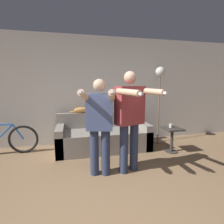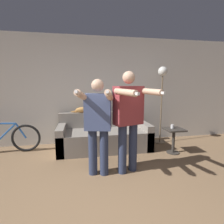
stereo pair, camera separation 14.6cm
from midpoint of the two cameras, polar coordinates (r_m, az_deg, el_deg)
The scene contains 9 objects.
wall_back at distance 4.36m, azimuth -9.24°, elevation 6.84°, with size 10.00×0.05×2.60m.
couch at distance 4.02m, azimuth -3.93°, elevation -8.18°, with size 2.04×0.85×0.80m.
person_left at distance 2.72m, azimuth -5.62°, elevation -3.18°, with size 0.58×0.74×1.54m.
person_right at distance 2.82m, azimuth 4.50°, elevation -1.10°, with size 0.66×0.78×1.66m.
cat at distance 4.16m, azimuth -10.76°, elevation 0.71°, with size 0.49×0.14×0.16m.
floor_lamp at distance 4.44m, azimuth 14.44°, elevation 9.01°, with size 0.28×0.28×1.88m.
side_table at distance 3.98m, azimuth 18.02°, elevation -7.23°, with size 0.38×0.38×0.53m.
cup at distance 3.95m, azimuth 17.60°, elevation -4.31°, with size 0.07×0.07×0.08m.
bicycle at distance 4.37m, azimuth -33.47°, elevation -7.63°, with size 1.48×0.07×0.69m.
Camera 1 is at (-0.37, -1.45, 1.46)m, focal length 28.00 mm.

